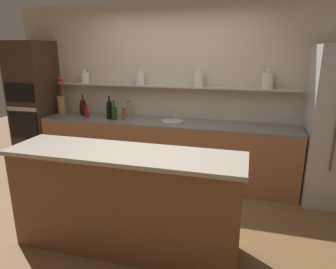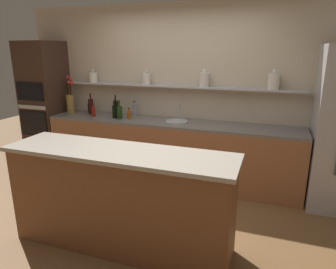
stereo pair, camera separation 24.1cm
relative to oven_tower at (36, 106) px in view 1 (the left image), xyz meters
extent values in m
plane|color=brown|center=(2.30, -1.24, -1.03)|extent=(12.00, 12.00, 0.00)
cube|color=beige|center=(2.30, 0.36, 0.27)|extent=(5.20, 0.10, 2.60)
cube|color=#B7B7BC|center=(2.21, 0.22, 0.37)|extent=(3.69, 0.18, 0.02)
cylinder|color=silver|center=(0.83, 0.21, 0.47)|extent=(0.14, 0.14, 0.16)
sphere|color=silver|center=(0.83, 0.21, 0.57)|extent=(0.05, 0.05, 0.05)
cylinder|color=silver|center=(1.77, 0.21, 0.48)|extent=(0.12, 0.12, 0.18)
sphere|color=silver|center=(1.77, 0.21, 0.59)|extent=(0.04, 0.04, 0.04)
cylinder|color=silver|center=(2.67, 0.21, 0.49)|extent=(0.13, 0.13, 0.20)
sphere|color=silver|center=(2.67, 0.21, 0.61)|extent=(0.05, 0.05, 0.05)
cylinder|color=silver|center=(3.61, 0.21, 0.49)|extent=(0.15, 0.15, 0.22)
sphere|color=silver|center=(3.61, 0.21, 0.63)|extent=(0.05, 0.05, 0.05)
cube|color=#99603D|center=(2.21, 0.00, -0.59)|extent=(3.79, 0.62, 0.88)
cube|color=slate|center=(2.21, 0.00, -0.13)|extent=(3.79, 0.62, 0.04)
cube|color=brown|center=(2.30, -1.68, -0.54)|extent=(2.20, 0.55, 0.98)
cube|color=#ADA393|center=(2.30, -1.68, -0.03)|extent=(2.26, 0.61, 0.04)
cube|color=#3D281E|center=(0.00, 0.00, 0.00)|extent=(0.60, 0.62, 2.07)
cube|color=black|center=(0.00, -0.32, -0.25)|extent=(0.51, 0.02, 0.40)
cube|color=black|center=(0.00, -0.32, 0.27)|extent=(0.51, 0.02, 0.28)
cube|color=#B7B7BC|center=(0.00, -0.32, 0.02)|extent=(0.53, 0.02, 0.06)
cylinder|color=olive|center=(0.44, 0.08, 0.03)|extent=(0.13, 0.13, 0.30)
cylinder|color=#4C3319|center=(0.45, 0.07, 0.29)|extent=(0.02, 0.02, 0.21)
sphere|color=red|center=(0.48, 0.04, 0.40)|extent=(0.05, 0.05, 0.05)
cylinder|color=#4C3319|center=(0.44, 0.08, 0.30)|extent=(0.02, 0.01, 0.25)
sphere|color=red|center=(0.46, 0.12, 0.43)|extent=(0.04, 0.04, 0.04)
cylinder|color=#4C3319|center=(0.44, 0.08, 0.31)|extent=(0.06, 0.02, 0.25)
sphere|color=red|center=(0.45, 0.12, 0.44)|extent=(0.05, 0.05, 0.05)
cylinder|color=#4C3319|center=(0.45, 0.09, 0.28)|extent=(0.02, 0.02, 0.20)
sphere|color=red|center=(0.48, 0.12, 0.38)|extent=(0.05, 0.05, 0.05)
cylinder|color=#4C3319|center=(0.44, 0.08, 0.28)|extent=(0.04, 0.02, 0.19)
sphere|color=red|center=(0.46, 0.11, 0.37)|extent=(0.06, 0.06, 0.06)
cylinder|color=#4C3319|center=(0.44, 0.08, 0.32)|extent=(0.02, 0.02, 0.29)
sphere|color=red|center=(0.41, 0.11, 0.47)|extent=(0.05, 0.05, 0.05)
cylinder|color=#B7B7BC|center=(2.33, 0.00, -0.10)|extent=(0.33, 0.33, 0.02)
cylinder|color=#B7B7BC|center=(2.33, 0.13, 0.02)|extent=(0.02, 0.02, 0.22)
cylinder|color=#B7B7BC|center=(2.33, 0.07, 0.13)|extent=(0.02, 0.12, 0.02)
cylinder|color=maroon|center=(0.98, -0.07, -0.04)|extent=(0.06, 0.06, 0.15)
cylinder|color=maroon|center=(0.98, -0.07, 0.05)|extent=(0.03, 0.03, 0.04)
cylinder|color=black|center=(0.98, -0.07, 0.08)|extent=(0.03, 0.03, 0.01)
cylinder|color=black|center=(1.29, 0.08, 0.01)|extent=(0.08, 0.08, 0.24)
cylinder|color=black|center=(1.29, 0.08, 0.16)|extent=(0.02, 0.02, 0.08)
cylinder|color=black|center=(1.29, 0.08, 0.21)|extent=(0.03, 0.03, 0.01)
cylinder|color=#380C0C|center=(0.84, 0.07, 0.01)|extent=(0.08, 0.08, 0.24)
cylinder|color=#380C0C|center=(0.84, 0.07, 0.17)|extent=(0.02, 0.02, 0.08)
cylinder|color=black|center=(0.84, 0.07, 0.22)|extent=(0.03, 0.03, 0.01)
cylinder|color=#9E4C0A|center=(1.59, -0.05, -0.05)|extent=(0.05, 0.05, 0.12)
cylinder|color=#9E4C0A|center=(1.59, -0.05, 0.03)|extent=(0.03, 0.03, 0.04)
cylinder|color=black|center=(1.59, -0.05, 0.05)|extent=(0.03, 0.03, 0.01)
cylinder|color=black|center=(0.73, 0.19, -0.04)|extent=(0.05, 0.05, 0.15)
cylinder|color=black|center=(0.73, 0.19, 0.05)|extent=(0.03, 0.03, 0.04)
cylinder|color=black|center=(0.73, 0.19, 0.07)|extent=(0.03, 0.03, 0.01)
cylinder|color=black|center=(1.35, -0.05, -0.02)|extent=(0.08, 0.08, 0.19)
cylinder|color=black|center=(1.35, -0.05, 0.12)|extent=(0.02, 0.02, 0.08)
cylinder|color=black|center=(1.35, -0.05, 0.16)|extent=(0.03, 0.03, 0.01)
cylinder|color=#193814|center=(1.45, -0.09, -0.02)|extent=(0.08, 0.08, 0.19)
cylinder|color=#193814|center=(1.45, -0.09, 0.12)|extent=(0.02, 0.02, 0.08)
cylinder|color=black|center=(1.45, -0.09, 0.16)|extent=(0.03, 0.03, 0.01)
cylinder|color=gray|center=(1.58, 0.17, -0.02)|extent=(0.06, 0.06, 0.18)
cylinder|color=gray|center=(1.58, 0.17, 0.09)|extent=(0.03, 0.03, 0.04)
cylinder|color=black|center=(1.58, 0.17, 0.12)|extent=(0.03, 0.03, 0.01)
camera|label=1|loc=(3.40, -4.11, 0.89)|focal=32.00mm
camera|label=2|loc=(3.63, -4.03, 0.89)|focal=32.00mm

